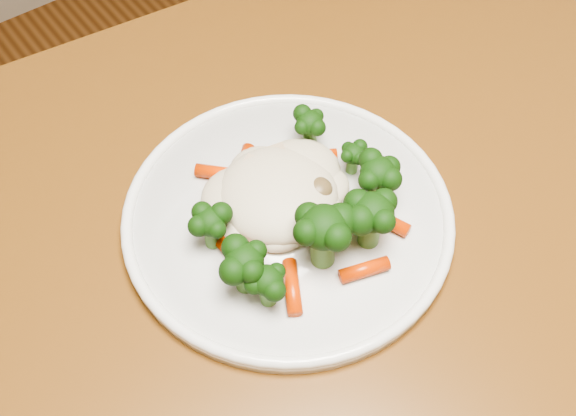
# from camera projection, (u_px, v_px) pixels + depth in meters

# --- Properties ---
(dining_table) EXTENTS (1.18, 0.85, 0.75)m
(dining_table) POSITION_uv_depth(u_px,v_px,m) (273.00, 347.00, 0.67)
(dining_table) COLOR brown
(dining_table) RESTS_ON ground
(plate) EXTENTS (0.28, 0.28, 0.01)m
(plate) POSITION_uv_depth(u_px,v_px,m) (288.00, 218.00, 0.62)
(plate) COLOR white
(plate) RESTS_ON dining_table
(meal) EXTENTS (0.19, 0.18, 0.06)m
(meal) POSITION_uv_depth(u_px,v_px,m) (299.00, 206.00, 0.59)
(meal) COLOR beige
(meal) RESTS_ON plate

